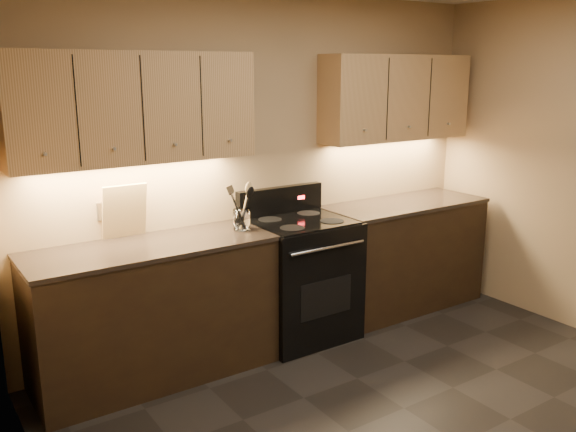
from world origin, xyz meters
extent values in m
cube|color=tan|center=(0.00, 2.00, 1.30)|extent=(4.00, 0.04, 2.60)
cube|color=tan|center=(-2.00, 0.00, 1.30)|extent=(0.04, 4.00, 2.60)
cube|color=black|center=(-1.10, 1.70, 0.45)|extent=(1.60, 0.60, 0.90)
cube|color=#342921|center=(-1.10, 1.70, 0.92)|extent=(1.62, 0.62, 0.03)
cube|color=black|center=(1.18, 1.70, 0.45)|extent=(1.44, 0.60, 0.90)
cube|color=#342921|center=(1.18, 1.70, 0.92)|extent=(1.46, 0.62, 0.03)
cube|color=black|center=(0.08, 1.68, 0.46)|extent=(0.76, 0.65, 0.92)
cube|color=black|center=(0.08, 1.68, 0.93)|extent=(0.70, 0.60, 0.01)
cube|color=black|center=(0.08, 1.96, 1.03)|extent=(0.76, 0.07, 0.22)
cube|color=red|center=(0.26, 1.92, 1.04)|extent=(0.06, 0.00, 0.03)
cylinder|color=silver|center=(0.08, 1.34, 0.80)|extent=(0.65, 0.02, 0.02)
cube|color=black|center=(0.08, 1.35, 0.41)|extent=(0.46, 0.00, 0.28)
cylinder|color=black|center=(-0.10, 1.53, 0.93)|extent=(0.18, 0.18, 0.00)
cylinder|color=black|center=(0.26, 1.53, 0.93)|extent=(0.18, 0.18, 0.00)
cylinder|color=black|center=(-0.10, 1.82, 0.93)|extent=(0.18, 0.18, 0.00)
cylinder|color=black|center=(0.26, 1.82, 0.93)|extent=(0.18, 0.18, 0.00)
cube|color=tan|center=(-1.10, 1.85, 1.80)|extent=(1.60, 0.30, 0.70)
cube|color=tan|center=(1.18, 1.85, 1.80)|extent=(1.44, 0.30, 0.70)
cube|color=#B2B5BA|center=(-1.30, 1.99, 1.12)|extent=(0.08, 0.01, 0.12)
cylinder|color=white|center=(-0.42, 1.69, 1.01)|extent=(0.12, 0.12, 0.15)
cylinder|color=white|center=(-0.42, 1.69, 0.94)|extent=(0.12, 0.12, 0.02)
cube|color=tan|center=(-1.17, 1.95, 1.11)|extent=(0.30, 0.10, 0.37)
camera|label=1|loc=(-2.48, -1.95, 2.05)|focal=38.00mm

